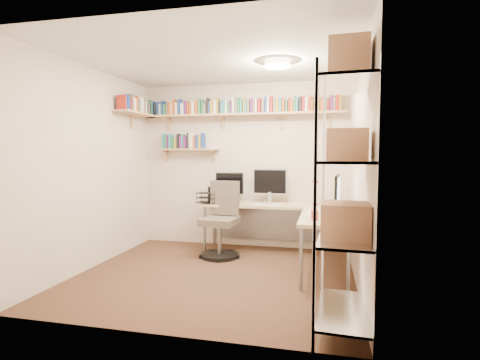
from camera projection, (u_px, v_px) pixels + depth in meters
name	position (u px, v px, depth m)	size (l,w,h in m)	color
ground	(215.00, 275.00, 4.42)	(3.20, 3.20, 0.00)	#40261B
room_shell	(215.00, 144.00, 4.31)	(3.24, 3.04, 2.52)	beige
wall_shelves	(214.00, 114.00, 5.63)	(3.12, 1.09, 0.80)	tan
corner_desk	(271.00, 207.00, 5.21)	(2.11, 1.83, 1.22)	#D5C08A
office_chair	(221.00, 225.00, 5.21)	(0.55, 0.56, 1.05)	black
wire_rack	(347.00, 161.00, 2.92)	(0.49, 0.93, 2.32)	silver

